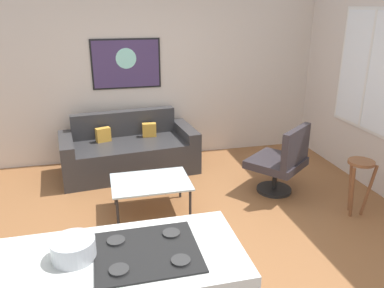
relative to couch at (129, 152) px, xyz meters
The scene contains 9 objects.
ground 1.96m from the couch, 77.18° to the right, with size 6.40×6.40×0.04m, color brown.
back_wall 1.31m from the couch, 51.43° to the left, with size 6.40×0.05×2.80m, color beige.
couch is the anchor object (origin of this frame).
coffee_table 1.27m from the couch, 83.78° to the right, with size 0.89×0.65×0.39m.
armchair 2.16m from the couch, 32.96° to the right, with size 0.88×0.88×0.90m.
bar_stool 3.06m from the couch, 37.75° to the right, with size 0.33×0.33×0.66m.
mixing_bowl 3.42m from the couch, 99.71° to the right, with size 0.25×0.25×0.12m.
wall_painting 1.29m from the couch, 82.40° to the left, with size 1.00×0.03×0.72m.
window 3.40m from the couch, 18.12° to the right, with size 0.03×1.19×1.54m.
Camera 1 is at (-0.78, -3.36, 2.29)m, focal length 35.98 mm.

